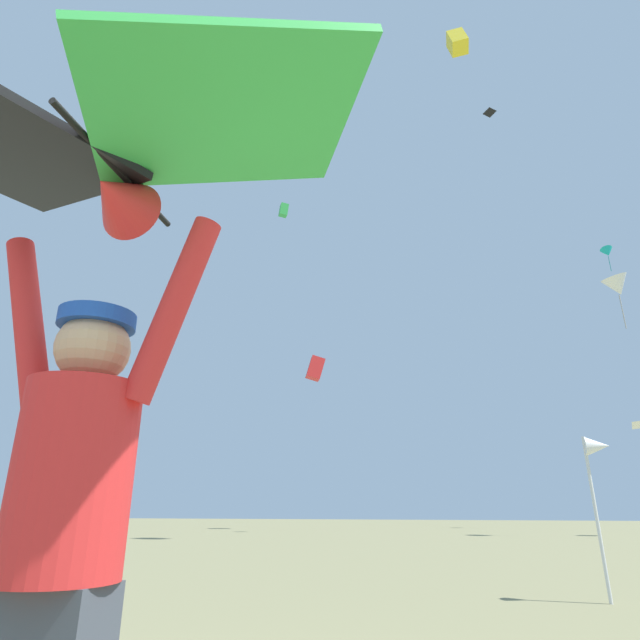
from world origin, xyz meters
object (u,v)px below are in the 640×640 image
at_px(held_stunt_kite, 109,148).
at_px(distant_kite_green_mid_left, 284,210).
at_px(distant_kite_red_high_right, 315,368).
at_px(distant_kite_black_overhead_distant, 490,112).
at_px(distant_kite_white_low_right, 617,286).
at_px(distant_kite_yellow_high_left, 457,42).
at_px(marker_flag, 597,457).
at_px(kite_flyer_person, 64,537).
at_px(distant_kite_teal_mid_right, 607,252).

xyz_separation_m(held_stunt_kite, distant_kite_green_mid_left, (-11.02, 29.70, 19.41)).
relative_size(distant_kite_red_high_right, distant_kite_black_overhead_distant, 2.67).
relative_size(distant_kite_red_high_right, distant_kite_white_low_right, 0.55).
bearing_deg(distant_kite_white_low_right, distant_kite_red_high_right, 164.40).
bearing_deg(distant_kite_yellow_high_left, marker_flag, -86.61).
height_order(kite_flyer_person, distant_kite_red_high_right, distant_kite_red_high_right).
height_order(kite_flyer_person, distant_kite_white_low_right, distant_kite_white_low_right).
xyz_separation_m(distant_kite_yellow_high_left, distant_kite_green_mid_left, (-12.88, 12.80, 1.56)).
bearing_deg(distant_kite_black_overhead_distant, marker_flag, -92.90).
xyz_separation_m(distant_kite_teal_mid_right, distant_kite_green_mid_left, (-21.17, -3.37, 4.95)).
relative_size(kite_flyer_person, held_stunt_kite, 0.98).
height_order(distant_kite_red_high_right, distant_kite_teal_mid_right, distant_kite_teal_mid_right).
relative_size(held_stunt_kite, distant_kite_green_mid_left, 1.94).
distance_m(distant_kite_yellow_high_left, distant_kite_green_mid_left, 18.23).
bearing_deg(kite_flyer_person, distant_kite_black_overhead_distant, 81.82).
relative_size(held_stunt_kite, distant_kite_yellow_high_left, 1.44).
bearing_deg(distant_kite_green_mid_left, distant_kite_red_high_right, -31.66).
bearing_deg(distant_kite_green_mid_left, marker_flag, -60.16).
xyz_separation_m(distant_kite_yellow_high_left, distant_kite_black_overhead_distant, (1.53, 6.85, 1.69)).
relative_size(kite_flyer_person, distant_kite_teal_mid_right, 1.10).
relative_size(distant_kite_yellow_high_left, distant_kite_white_low_right, 0.51).
bearing_deg(distant_kite_teal_mid_right, distant_kite_black_overhead_distant, -125.96).
xyz_separation_m(kite_flyer_person, distant_kite_black_overhead_distant, (3.40, 23.67, 20.80)).
distance_m(distant_kite_black_overhead_distant, distant_kite_white_low_right, 12.01).
height_order(distant_kite_yellow_high_left, distant_kite_red_high_right, distant_kite_yellow_high_left).
bearing_deg(distant_kite_yellow_high_left, distant_kite_red_high_right, 131.98).
xyz_separation_m(held_stunt_kite, distant_kite_red_high_right, (-7.96, 27.82, 6.78)).
relative_size(distant_kite_teal_mid_right, marker_flag, 0.93).
height_order(held_stunt_kite, distant_kite_teal_mid_right, distant_kite_teal_mid_right).
bearing_deg(distant_kite_white_low_right, distant_kite_teal_mid_right, 75.92).
xyz_separation_m(distant_kite_black_overhead_distant, distant_kite_white_low_right, (4.34, -0.32, -11.20)).
distance_m(distant_kite_teal_mid_right, distant_kite_black_overhead_distant, 12.58).
height_order(distant_kite_red_high_right, marker_flag, distant_kite_red_high_right).
height_order(distant_kite_black_overhead_distant, marker_flag, distant_kite_black_overhead_distant).
xyz_separation_m(distant_kite_red_high_right, distant_kite_black_overhead_distant, (11.35, -4.06, 12.75)).
xyz_separation_m(kite_flyer_person, marker_flag, (2.51, 6.05, 0.69)).
bearing_deg(kite_flyer_person, distant_kite_yellow_high_left, 83.64).
distance_m(held_stunt_kite, distant_kite_yellow_high_left, 24.64).
relative_size(distant_kite_yellow_high_left, distant_kite_black_overhead_distant, 2.44).
relative_size(distant_kite_green_mid_left, distant_kite_white_low_right, 0.38).
relative_size(kite_flyer_person, distant_kite_yellow_high_left, 1.42).
relative_size(distant_kite_green_mid_left, distant_kite_black_overhead_distant, 1.81).
relative_size(distant_kite_red_high_right, distant_kite_green_mid_left, 1.47).
bearing_deg(marker_flag, distant_kite_green_mid_left, 119.84).
xyz_separation_m(kite_flyer_person, held_stunt_kite, (0.01, -0.08, 1.27)).
relative_size(kite_flyer_person, distant_kite_green_mid_left, 1.90).
relative_size(distant_kite_yellow_high_left, marker_flag, 0.72).
distance_m(held_stunt_kite, marker_flag, 6.65).
relative_size(kite_flyer_person, distant_kite_white_low_right, 0.72).
height_order(kite_flyer_person, distant_kite_black_overhead_distant, distant_kite_black_overhead_distant).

